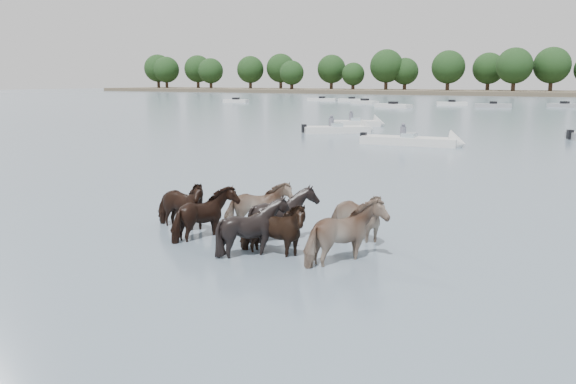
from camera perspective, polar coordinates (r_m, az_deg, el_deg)
The scene contains 8 objects.
ground at distance 14.47m, azimuth -3.02°, elevation -4.94°, with size 400.00×400.00×0.00m, color slate.
shoreline at distance 179.36m, azimuth 4.32°, elevation 9.72°, with size 160.00×30.00×1.00m, color #4C4233.
pony_herd at distance 14.28m, azimuth -1.90°, elevation -2.94°, with size 6.79×3.73×1.63m.
motorboat_a at distance 44.60m, azimuth 5.65°, elevation 6.03°, with size 5.21×4.52×1.92m.
motorboat_b at distance 36.63m, azimuth 12.87°, elevation 4.77°, with size 6.49×2.15×1.92m.
motorboat_f at distance 50.92m, azimuth 7.32°, elevation 6.59°, with size 4.81×3.57×1.92m.
distant_flotilla at distance 89.30m, azimuth 25.06°, elevation 7.48°, with size 104.36×28.65×0.93m.
treeline at distance 181.66m, azimuth 4.02°, elevation 11.81°, with size 144.93×19.81×12.53m.
Camera 1 is at (7.59, -11.67, 3.93)m, focal length 36.77 mm.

